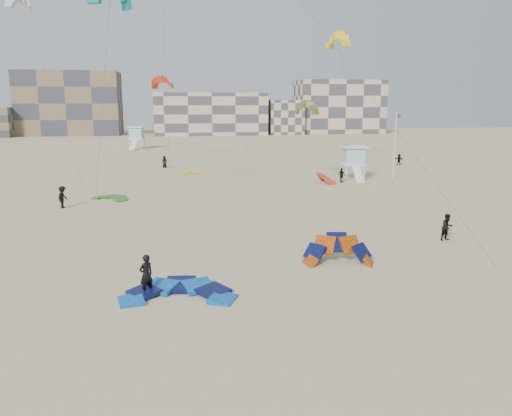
{
  "coord_description": "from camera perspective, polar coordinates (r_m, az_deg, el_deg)",
  "views": [
    {
      "loc": [
        -0.14,
        -19.81,
        8.61
      ],
      "look_at": [
        3.97,
        6.0,
        3.2
      ],
      "focal_mm": 35.0,
      "sensor_mm": 36.0,
      "label": 1
    }
  ],
  "objects": [
    {
      "name": "ground",
      "position": [
        21.6,
        -8.1,
        -11.92
      ],
      "size": [
        320.0,
        320.0,
        0.0
      ],
      "primitive_type": "plane",
      "color": "tan",
      "rests_on": "ground"
    },
    {
      "name": "kite_ground_blue",
      "position": [
        23.47,
        -8.87,
        -9.97
      ],
      "size": [
        5.26,
        5.48,
        1.4
      ],
      "primitive_type": null,
      "rotation": [
        0.13,
        0.0,
        -0.12
      ],
      "color": "#0571E6",
      "rests_on": "ground"
    },
    {
      "name": "kite_ground_orange",
      "position": [
        28.25,
        9.38,
        -6.22
      ],
      "size": [
        4.37,
        4.35,
        3.91
      ],
      "primitive_type": null,
      "rotation": [
        0.87,
        0.0,
        -0.14
      ],
      "color": "#FF5E09",
      "rests_on": "ground"
    },
    {
      "name": "kite_ground_green",
      "position": [
        48.3,
        -16.24,
        0.96
      ],
      "size": [
        4.74,
        4.78,
        0.69
      ],
      "primitive_type": null,
      "rotation": [
        0.07,
        0.0,
        -0.63
      ],
      "color": "#387F1B",
      "rests_on": "ground"
    },
    {
      "name": "kite_ground_red_far",
      "position": [
        56.89,
        8.03,
        2.88
      ],
      "size": [
        3.52,
        3.38,
        3.36
      ],
      "primitive_type": null,
      "rotation": [
        0.7,
        0.0,
        1.56
      ],
      "color": "red",
      "rests_on": "ground"
    },
    {
      "name": "kite_ground_yellow",
      "position": [
        64.1,
        -7.19,
        3.89
      ],
      "size": [
        3.98,
        4.15,
        0.98
      ],
      "primitive_type": null,
      "rotation": [
        0.11,
        0.0,
        0.14
      ],
      "color": "yellow",
      "rests_on": "ground"
    },
    {
      "name": "kitesurfer_main",
      "position": [
        23.64,
        -12.44,
        -7.46
      ],
      "size": [
        0.84,
        0.79,
        1.93
      ],
      "primitive_type": "imported",
      "rotation": [
        0.0,
        0.0,
        3.79
      ],
      "color": "black",
      "rests_on": "ground"
    },
    {
      "name": "kitesurfer_b",
      "position": [
        34.5,
        21.02,
        -2.06
      ],
      "size": [
        0.99,
        0.86,
        1.75
      ],
      "primitive_type": "imported",
      "rotation": [
        0.0,
        0.0,
        0.26
      ],
      "color": "black",
      "rests_on": "ground"
    },
    {
      "name": "kitesurfer_c",
      "position": [
        45.38,
        -21.23,
        1.17
      ],
      "size": [
        1.02,
        1.37,
        1.89
      ],
      "primitive_type": "imported",
      "rotation": [
        0.0,
        0.0,
        1.28
      ],
      "color": "black",
      "rests_on": "ground"
    },
    {
      "name": "kitesurfer_d",
      "position": [
        57.28,
        9.76,
        3.72
      ],
      "size": [
        0.82,
        1.04,
        1.65
      ],
      "primitive_type": "imported",
      "rotation": [
        0.0,
        0.0,
        2.07
      ],
      "color": "black",
      "rests_on": "ground"
    },
    {
      "name": "kitesurfer_e",
      "position": [
        70.92,
        -10.42,
        5.21
      ],
      "size": [
        0.85,
        0.58,
        1.67
      ],
      "primitive_type": "imported",
      "rotation": [
        0.0,
        0.0,
        -0.06
      ],
      "color": "black",
      "rests_on": "ground"
    },
    {
      "name": "kitesurfer_f",
      "position": [
        75.85,
        16.02,
        5.35
      ],
      "size": [
        1.18,
        1.54,
        1.63
      ],
      "primitive_type": "imported",
      "rotation": [
        0.0,
        0.0,
        -1.04
      ],
      "color": "black",
      "rests_on": "ground"
    },
    {
      "name": "kite_fly_grey",
      "position": [
        61.39,
        -25.3,
        20.35
      ],
      "size": [
        9.21,
        12.39,
        19.29
      ],
      "rotation": [
        0.0,
        0.0,
        0.86
      ],
      "color": "white",
      "rests_on": "ground"
    },
    {
      "name": "kite_fly_olive",
      "position": [
        57.15,
        5.77,
        11.2
      ],
      "size": [
        10.01,
        4.82,
        8.17
      ],
      "rotation": [
        0.0,
        0.0,
        -0.86
      ],
      "color": "brown",
      "rests_on": "ground"
    },
    {
      "name": "kite_fly_yellow",
      "position": [
        74.65,
        9.34,
        18.3
      ],
      "size": [
        7.53,
        5.27,
        17.63
      ],
      "rotation": [
        0.0,
        0.0,
        -1.23
      ],
      "color": "yellow",
      "rests_on": "ground"
    },
    {
      "name": "kite_fly_red",
      "position": [
        80.09,
        -10.7,
        13.81
      ],
      "size": [
        5.19,
        6.99,
        12.45
      ],
      "rotation": [
        0.0,
        0.0,
        2.52
      ],
      "color": "red",
      "rests_on": "ground"
    },
    {
      "name": "lifeguard_tower_near",
      "position": [
        59.82,
        11.1,
        5.07
      ],
      "size": [
        3.06,
        5.49,
        3.89
      ],
      "rotation": [
        0.0,
        0.0,
        -0.12
      ],
      "color": "white",
      "rests_on": "ground"
    },
    {
      "name": "lifeguard_tower_far",
      "position": [
        102.88,
        -13.47,
        7.8
      ],
      "size": [
        3.63,
        6.32,
        4.41
      ],
      "rotation": [
        0.0,
        0.0,
        -0.18
      ],
      "color": "white",
      "rests_on": "ground"
    },
    {
      "name": "flagpole",
      "position": [
        61.1,
        15.6,
        7.05
      ],
      "size": [
        0.64,
        0.1,
        7.84
      ],
      "color": "white",
      "rests_on": "ground"
    },
    {
      "name": "condo_west_b",
      "position": [
        156.68,
        -20.44,
        11.12
      ],
      "size": [
        28.0,
        14.0,
        18.0
      ],
      "primitive_type": "cube",
      "color": "#766247",
      "rests_on": "ground"
    },
    {
      "name": "condo_mid",
      "position": [
        150.18,
        -5.27,
        10.65
      ],
      "size": [
        32.0,
        16.0,
        12.0
      ],
      "primitive_type": "cube",
      "color": "#C7AF92",
      "rests_on": "ground"
    },
    {
      "name": "condo_east",
      "position": [
        159.88,
        9.41,
        11.33
      ],
      "size": [
        26.0,
        14.0,
        16.0
      ],
      "primitive_type": "cube",
      "color": "#C7AF92",
      "rests_on": "ground"
    },
    {
      "name": "condo_fill_right",
      "position": [
        151.31,
        3.26,
        10.31
      ],
      "size": [
        10.0,
        10.0,
        10.0
      ],
      "primitive_type": "cube",
      "color": "#C7AF92",
      "rests_on": "ground"
    }
  ]
}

